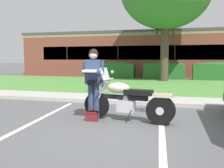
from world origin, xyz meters
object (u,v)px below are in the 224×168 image
at_px(hedge_left, 115,70).
at_px(hedge_center_right, 219,71).
at_px(rider_person, 93,78).
at_px(brick_building, 175,54).
at_px(handbag, 92,115).
at_px(hedge_center_left, 164,70).
at_px(motorcycle, 130,101).

distance_m(hedge_left, hedge_center_right, 7.10).
height_order(rider_person, brick_building, brick_building).
bearing_deg(rider_person, hedge_left, 101.74).
bearing_deg(handbag, hedge_center_left, 85.42).
distance_m(hedge_center_left, brick_building, 5.97).
xyz_separation_m(motorcycle, hedge_center_right, (3.66, 12.12, 0.16)).
relative_size(motorcycle, brick_building, 0.09).
relative_size(hedge_left, brick_building, 0.11).
xyz_separation_m(handbag, hedge_center_right, (4.54, 12.35, 0.51)).
distance_m(motorcycle, hedge_center_right, 12.66).
distance_m(rider_person, hedge_left, 12.38).
bearing_deg(hedge_center_right, brick_building, 116.32).
bearing_deg(handbag, hedge_center_right, 69.83).
xyz_separation_m(handbag, brick_building, (1.66, 18.15, 1.71)).
bearing_deg(rider_person, motorcycle, -0.57).
bearing_deg(brick_building, hedge_center_left, -96.64).
distance_m(rider_person, hedge_center_left, 12.16).
xyz_separation_m(handbag, hedge_center_left, (0.99, 12.35, 0.51)).
relative_size(hedge_center_left, brick_building, 0.11).
distance_m(hedge_center_left, hedge_center_right, 3.55).
height_order(hedge_left, hedge_center_right, same).
bearing_deg(motorcycle, hedge_left, 105.80).
distance_m(motorcycle, brick_building, 18.00).
xyz_separation_m(rider_person, hedge_center_left, (1.03, 12.11, -0.36)).
bearing_deg(hedge_center_left, brick_building, 83.36).
relative_size(motorcycle, rider_person, 1.31).
relative_size(hedge_center_right, brick_building, 0.13).
height_order(rider_person, hedge_center_left, rider_person).
xyz_separation_m(rider_person, hedge_center_right, (4.58, 12.11, -0.36)).
bearing_deg(handbag, brick_building, 84.76).
xyz_separation_m(hedge_left, hedge_center_left, (3.55, -0.00, 0.00)).
bearing_deg(brick_building, hedge_center_right, -63.68).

